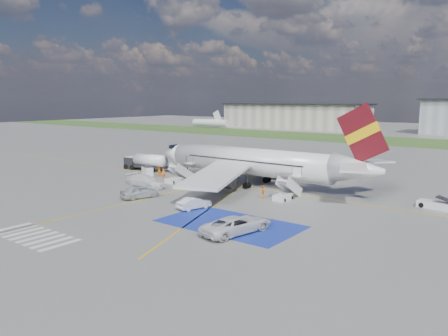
{
  "coord_description": "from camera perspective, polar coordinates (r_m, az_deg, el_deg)",
  "views": [
    {
      "loc": [
        35.2,
        -37.79,
        12.33
      ],
      "look_at": [
        1.33,
        6.38,
        3.5
      ],
      "focal_mm": 35.0,
      "sensor_mm": 36.0,
      "label": 1
    }
  ],
  "objects": [
    {
      "name": "gpu_cart",
      "position": [
        70.8,
        -9.97,
        -0.52
      ],
      "size": [
        2.37,
        1.95,
        1.7
      ],
      "rotation": [
        0.0,
        0.0,
        -0.39
      ],
      "color": "silver",
      "rests_on": "ground"
    },
    {
      "name": "ground",
      "position": [
        53.1,
        -5.35,
        -4.45
      ],
      "size": [
        400.0,
        400.0,
        0.0
      ],
      "primitive_type": "plane",
      "color": "#60605E",
      "rests_on": "ground"
    },
    {
      "name": "staging_box",
      "position": [
        43.92,
        0.74,
        -7.29
      ],
      "size": [
        14.0,
        8.0,
        0.01
      ],
      "primitive_type": "cube",
      "color": "navy",
      "rests_on": "ground"
    },
    {
      "name": "airliner",
      "position": [
        62.43,
        4.39,
        0.76
      ],
      "size": [
        36.81,
        32.95,
        11.92
      ],
      "color": "silver",
      "rests_on": "ground"
    },
    {
      "name": "taxiway_line_main",
      "position": [
        62.21,
        2.18,
        -2.42
      ],
      "size": [
        120.0,
        0.2,
        0.01
      ],
      "primitive_type": "cube",
      "color": "gold",
      "rests_on": "ground"
    },
    {
      "name": "belt_loader",
      "position": [
        55.18,
        26.38,
        -4.46
      ],
      "size": [
        5.14,
        2.37,
        1.5
      ],
      "rotation": [
        0.0,
        0.0,
        -0.12
      ],
      "color": "silver",
      "rests_on": "ground"
    },
    {
      "name": "crew_aft",
      "position": [
        54.8,
        5.11,
        -3.15
      ],
      "size": [
        0.87,
        1.02,
        1.64
      ],
      "primitive_type": "imported",
      "rotation": [
        0.0,
        0.0,
        2.17
      ],
      "color": "orange",
      "rests_on": "ground"
    },
    {
      "name": "airstairs_aft",
      "position": [
        54.64,
        7.91,
        -3.45
      ],
      "size": [
        1.9,
        5.2,
        3.6
      ],
      "color": "silver",
      "rests_on": "ground"
    },
    {
      "name": "taxiway_line_diag",
      "position": [
        62.21,
        2.18,
        -2.42
      ],
      "size": [
        20.71,
        56.45,
        0.01
      ],
      "primitive_type": "cube",
      "rotation": [
        0.0,
        0.0,
        0.35
      ],
      "color": "gold",
      "rests_on": "ground"
    },
    {
      "name": "van_white_a",
      "position": [
        40.74,
        1.71,
        -7.02
      ],
      "size": [
        3.69,
        6.15,
        2.16
      ],
      "primitive_type": "imported",
      "rotation": [
        0.0,
        0.0,
        2.95
      ],
      "color": "silver",
      "rests_on": "ground"
    },
    {
      "name": "car_silver_a",
      "position": [
        55.8,
        -10.96,
        -3.06
      ],
      "size": [
        3.27,
        5.17,
        1.64
      ],
      "primitive_type": "imported",
      "rotation": [
        0.0,
        0.0,
        2.84
      ],
      "color": "#A9ACB0",
      "rests_on": "ground"
    },
    {
      "name": "taxiway_line_cross",
      "position": [
        50.41,
        -17.38,
        -5.56
      ],
      "size": [
        0.2,
        60.0,
        0.01
      ],
      "primitive_type": "cube",
      "color": "gold",
      "rests_on": "ground"
    },
    {
      "name": "van_white_b",
      "position": [
        62.96,
        -10.21,
        -1.42
      ],
      "size": [
        5.71,
        2.74,
        2.16
      ],
      "primitive_type": "imported",
      "rotation": [
        0.0,
        0.0,
        1.48
      ],
      "color": "white",
      "rests_on": "ground"
    },
    {
      "name": "grass_strip",
      "position": [
        137.93,
        22.58,
        3.2
      ],
      "size": [
        400.0,
        30.0,
        0.01
      ],
      "primitive_type": "cube",
      "color": "#2D4C1E",
      "rests_on": "ground"
    },
    {
      "name": "crosswalk",
      "position": [
        43.74,
        -23.58,
        -8.13
      ],
      "size": [
        9.0,
        4.0,
        0.01
      ],
      "color": "silver",
      "rests_on": "ground"
    },
    {
      "name": "airstairs_fwd",
      "position": [
        65.56,
        -6.29,
        -1.33
      ],
      "size": [
        1.9,
        5.2,
        3.6
      ],
      "color": "silver",
      "rests_on": "ground"
    },
    {
      "name": "crew_fwd",
      "position": [
        68.9,
        -7.9,
        -0.71
      ],
      "size": [
        0.68,
        0.67,
        1.59
      ],
      "primitive_type": "imported",
      "rotation": [
        0.0,
        0.0,
        0.73
      ],
      "color": "#F6600C",
      "rests_on": "ground"
    },
    {
      "name": "terminal_west",
      "position": [
        190.64,
        9.28,
        6.7
      ],
      "size": [
        60.0,
        22.0,
        10.0
      ],
      "primitive_type": "cube",
      "color": "gray",
      "rests_on": "ground"
    },
    {
      "name": "crew_nose",
      "position": [
        70.55,
        -8.53,
        -0.46
      ],
      "size": [
        0.81,
        0.94,
        1.68
      ],
      "primitive_type": "imported",
      "rotation": [
        0.0,
        0.0,
        -1.34
      ],
      "color": "orange",
      "rests_on": "ground"
    },
    {
      "name": "fuel_tanker",
      "position": [
        77.16,
        -10.15,
        0.59
      ],
      "size": [
        8.65,
        3.08,
        2.89
      ],
      "rotation": [
        0.0,
        0.0,
        0.09
      ],
      "color": "black",
      "rests_on": "ground"
    },
    {
      "name": "car_silver_b",
      "position": [
        49.64,
        -3.94,
        -4.59
      ],
      "size": [
        2.29,
        4.31,
        1.35
      ],
      "primitive_type": "imported",
      "rotation": [
        0.0,
        0.0,
        2.92
      ],
      "color": "silver",
      "rests_on": "ground"
    }
  ]
}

